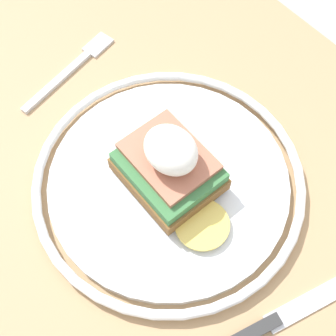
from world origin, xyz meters
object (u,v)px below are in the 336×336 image
(plate, at_px, (168,180))
(fork, at_px, (72,68))
(sandwich, at_px, (169,165))
(knife, at_px, (275,321))

(plate, bearing_deg, fork, 177.52)
(sandwich, bearing_deg, plate, -138.73)
(sandwich, xyz_separation_m, fork, (-0.20, 0.01, -0.04))
(sandwich, relative_size, knife, 0.76)
(sandwich, xyz_separation_m, knife, (0.17, -0.01, -0.04))
(fork, bearing_deg, plate, -2.48)
(plate, xyz_separation_m, fork, (-0.20, 0.01, -0.01))
(fork, bearing_deg, sandwich, -2.22)
(plate, relative_size, sandwich, 2.06)
(knife, bearing_deg, fork, 176.51)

